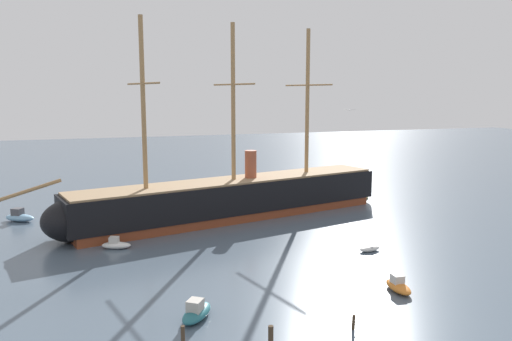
{
  "coord_description": "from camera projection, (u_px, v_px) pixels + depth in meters",
  "views": [
    {
      "loc": [
        -18.96,
        -29.46,
        19.56
      ],
      "look_at": [
        1.32,
        31.17,
        9.7
      ],
      "focal_mm": 35.61,
      "sensor_mm": 36.0,
      "label": 1
    }
  ],
  "objects": [
    {
      "name": "tall_ship",
      "position": [
        234.0,
        198.0,
        79.36
      ],
      "size": [
        61.18,
        19.98,
        29.87
      ],
      "color": "brown",
      "rests_on": "ground"
    },
    {
      "name": "motorboat_foreground_left",
      "position": [
        197.0,
        312.0,
        44.14
      ],
      "size": [
        4.1,
        4.67,
        1.86
      ],
      "color": "#236670",
      "rests_on": "ground"
    },
    {
      "name": "motorboat_foreground_right",
      "position": [
        398.0,
        286.0,
        50.33
      ],
      "size": [
        1.86,
        3.98,
        1.63
      ],
      "color": "orange",
      "rests_on": "ground"
    },
    {
      "name": "dinghy_mid_right",
      "position": [
        369.0,
        249.0,
        63.04
      ],
      "size": [
        3.05,
        1.65,
        0.69
      ],
      "color": "silver",
      "rests_on": "ground"
    },
    {
      "name": "motorboat_alongside_bow",
      "position": [
        116.0,
        244.0,
        64.09
      ],
      "size": [
        3.97,
        2.65,
        1.54
      ],
      "color": "silver",
      "rests_on": "ground"
    },
    {
      "name": "motorboat_far_left",
      "position": [
        19.0,
        217.0,
        77.66
      ],
      "size": [
        5.14,
        4.32,
        2.03
      ],
      "color": "#7FB2D6",
      "rests_on": "ground"
    },
    {
      "name": "sailboat_far_right",
      "position": [
        364.0,
        196.0,
        94.24
      ],
      "size": [
        3.77,
        3.88,
        5.42
      ],
      "color": "gold",
      "rests_on": "ground"
    },
    {
      "name": "mooring_piling_nearest",
      "position": [
        354.0,
        322.0,
        42.25
      ],
      "size": [
        0.31,
        0.31,
        1.27
      ],
      "primitive_type": "cylinder",
      "color": "#423323",
      "rests_on": "ground"
    },
    {
      "name": "mooring_piling_left_pair",
      "position": [
        271.0,
        339.0,
        38.59
      ],
      "size": [
        0.41,
        0.41,
        2.05
      ],
      "primitive_type": "cylinder",
      "color": "#423323",
      "rests_on": "ground"
    },
    {
      "name": "mooring_piling_right_pair",
      "position": [
        183.0,
        340.0,
        38.02
      ],
      "size": [
        0.31,
        0.31,
        2.31
      ],
      "primitive_type": "cylinder",
      "color": "#423323",
      "rests_on": "ground"
    },
    {
      "name": "seagull_in_flight",
      "position": [
        350.0,
        110.0,
        59.95
      ],
      "size": [
        1.16,
        0.93,
        0.14
      ],
      "color": "silver"
    }
  ]
}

